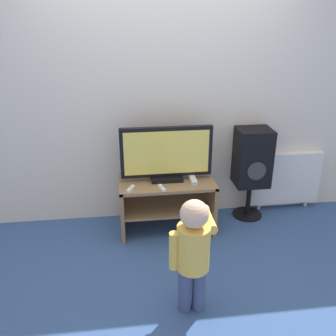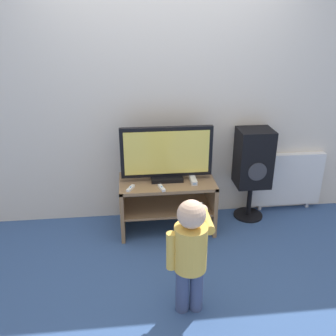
% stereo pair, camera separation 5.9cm
% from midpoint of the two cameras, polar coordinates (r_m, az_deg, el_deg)
% --- Properties ---
extents(ground_plane, '(16.00, 16.00, 0.00)m').
position_cam_midpoint_polar(ground_plane, '(3.71, -0.17, -11.02)').
color(ground_plane, '#38568C').
extents(wall_back, '(10.00, 0.06, 2.60)m').
position_cam_midpoint_polar(wall_back, '(3.73, -1.32, 11.01)').
color(wall_back, silver).
rests_on(wall_back, ground_plane).
extents(tv_stand, '(0.93, 0.50, 0.53)m').
position_cam_midpoint_polar(tv_stand, '(3.75, -0.65, -4.52)').
color(tv_stand, '#93704C').
rests_on(tv_stand, ground_plane).
extents(television, '(0.88, 0.20, 0.54)m').
position_cam_midpoint_polar(television, '(3.58, -0.72, 2.08)').
color(television, black).
rests_on(television, tv_stand).
extents(game_console, '(0.06, 0.18, 0.04)m').
position_cam_midpoint_polar(game_console, '(3.63, 3.35, -1.81)').
color(game_console, white).
rests_on(game_console, tv_stand).
extents(remote_primary, '(0.09, 0.13, 0.03)m').
position_cam_midpoint_polar(remote_primary, '(3.49, -6.19, -3.14)').
color(remote_primary, white).
rests_on(remote_primary, tv_stand).
extents(remote_secondary, '(0.06, 0.13, 0.03)m').
position_cam_midpoint_polar(remote_secondary, '(3.49, -1.44, -3.05)').
color(remote_secondary, white).
rests_on(remote_secondary, tv_stand).
extents(child, '(0.35, 0.51, 0.92)m').
position_cam_midpoint_polar(child, '(2.69, 3.23, -12.02)').
color(child, '#3F4C72').
rests_on(child, ground_plane).
extents(speaker_tower, '(0.35, 0.31, 0.98)m').
position_cam_midpoint_polar(speaker_tower, '(3.93, 12.30, 1.24)').
color(speaker_tower, black).
rests_on(speaker_tower, ground_plane).
extents(radiator, '(0.79, 0.08, 0.65)m').
position_cam_midpoint_polar(radiator, '(4.31, 17.04, -1.55)').
color(radiator, white).
rests_on(radiator, ground_plane).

